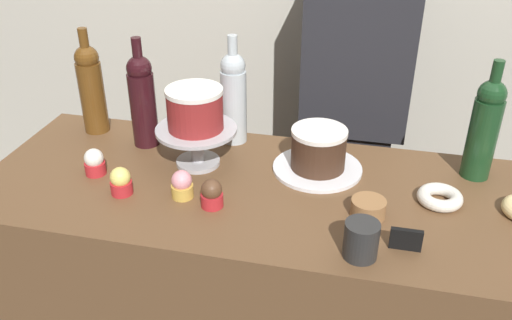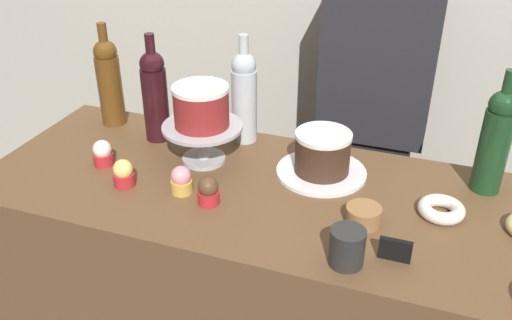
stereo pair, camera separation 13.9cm
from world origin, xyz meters
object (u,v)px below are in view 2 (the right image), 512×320
Objects in this scene: wine_bottle_green at (496,140)px; cupcake_vanilla at (103,154)px; cupcake_strawberry at (181,180)px; donut_sugar at (441,209)px; cupcake_chocolate at (208,191)px; coffee_cup_ceramic at (347,247)px; wine_bottle_clear at (244,95)px; barista_figure at (371,134)px; wine_bottle_dark_red at (155,94)px; price_sign_chalkboard at (395,250)px; cookie_stack at (363,215)px; white_layer_cake at (201,106)px; cake_stand_pedestal at (203,136)px; cupcake_lemon at (124,174)px; wine_bottle_amber at (109,80)px; chocolate_round_cake at (323,152)px.

wine_bottle_green is 1.03m from cupcake_vanilla.
cupcake_strawberry is 0.65m from donut_sugar.
coffee_cup_ceramic is (0.37, -0.11, 0.01)m from cupcake_chocolate.
barista_figure is at bearing 47.88° from wine_bottle_clear.
wine_bottle_dark_red is 0.78m from barista_figure.
wine_bottle_green is 0.43m from price_sign_chalkboard.
donut_sugar is at bearing 14.37° from cupcake_chocolate.
wine_bottle_green is 3.87× the size of cookie_stack.
cupcake_chocolate reaches higher than donut_sugar.
cupcake_strawberry is at bearing 170.82° from price_sign_chalkboard.
wine_bottle_dark_red is (-0.19, 0.08, -0.02)m from white_layer_cake.
cake_stand_pedestal is 2.65× the size of cookie_stack.
cupcake_lemon is 0.88× the size of cookie_stack.
cookie_stack is at bearing 3.76° from cupcake_lemon.
wine_bottle_amber reaches higher than coffee_cup_ceramic.
cupcake_strawberry is at bearing -11.47° from cupcake_vanilla.
coffee_cup_ceramic reaches higher than donut_sugar.
cookie_stack is at bearing -150.60° from donut_sugar.
wine_bottle_dark_red is at bearing 128.89° from cupcake_strawberry.
barista_figure is (-0.07, 0.84, -0.15)m from coffee_cup_ceramic.
chocolate_round_cake is at bearing -7.32° from wine_bottle_amber.
cupcake_vanilla is (-0.59, -0.16, -0.03)m from chocolate_round_cake.
wine_bottle_amber reaches higher than cupcake_chocolate.
cupcake_chocolate is (-0.23, -0.23, -0.03)m from chocolate_round_cake.
cupcake_strawberry reaches higher than cookie_stack.
wine_bottle_green is at bearing 18.47° from cupcake_lemon.
barista_figure reaches higher than cookie_stack.
cupcake_strawberry is (0.39, -0.30, -0.11)m from wine_bottle_amber.
cupcake_strawberry is 0.46m from cookie_stack.
price_sign_chalkboard is (0.94, -0.39, -0.12)m from wine_bottle_amber.
wine_bottle_clear is at bearing 143.20° from cookie_stack.
price_sign_chalkboard is (-0.09, -0.21, 0.01)m from donut_sugar.
donut_sugar is (0.59, -0.21, -0.13)m from wine_bottle_clear.
cake_stand_pedestal is 0.69m from barista_figure.
white_layer_cake is (0.00, -0.00, 0.09)m from cake_stand_pedestal.
donut_sugar is at bearing -121.89° from wine_bottle_green.
cupcake_vanilla is at bearing -63.78° from wine_bottle_amber.
cupcake_vanilla is at bearing 167.61° from cupcake_chocolate.
donut_sugar is at bearing -16.20° from chocolate_round_cake.
cookie_stack reaches higher than donut_sugar.
cupcake_lemon is 0.80m from donut_sugar.
cookie_stack is at bearing -2.66° from cupcake_vanilla.
wine_bottle_dark_red is 0.23m from cupcake_vanilla.
cake_stand_pedestal is 0.69× the size of wine_bottle_clear.
cupcake_strawberry and cupcake_vanilla have the same top height.
cupcake_strawberry is (0.01, -0.17, -0.04)m from cake_stand_pedestal.
cupcake_vanilla is (-0.07, -0.20, -0.11)m from wine_bottle_dark_red.
coffee_cup_ceramic is (-0.28, -0.41, -0.10)m from wine_bottle_green.
donut_sugar is 0.20m from cookie_stack.
barista_figure reaches higher than cake_stand_pedestal.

